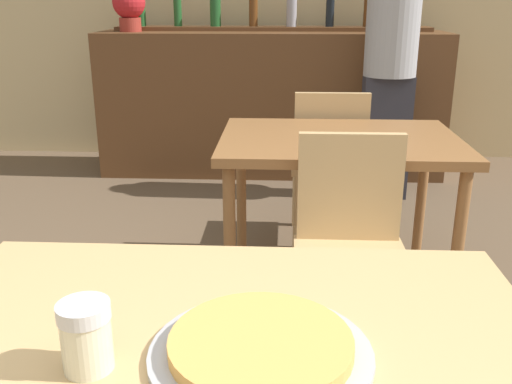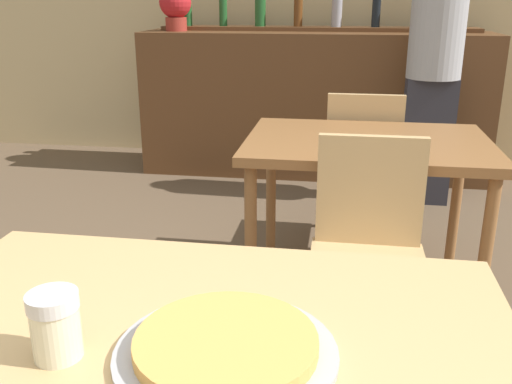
% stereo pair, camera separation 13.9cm
% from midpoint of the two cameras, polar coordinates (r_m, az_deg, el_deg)
% --- Properties ---
extents(dining_table_far, '(1.03, 0.76, 0.74)m').
position_cam_midpoint_polar(dining_table_far, '(2.52, 12.58, 3.20)').
color(dining_table_far, brown).
rests_on(dining_table_far, ground_plane).
extents(bar_counter, '(2.60, 0.56, 1.07)m').
position_cam_midpoint_polar(bar_counter, '(4.46, 6.66, 8.71)').
color(bar_counter, brown).
rests_on(bar_counter, ground_plane).
extents(bar_back_shelf, '(2.39, 0.24, 0.34)m').
position_cam_midpoint_polar(bar_back_shelf, '(4.54, 7.13, 16.71)').
color(bar_back_shelf, brown).
rests_on(bar_back_shelf, bar_counter).
extents(chair_far_side_front, '(0.40, 0.40, 0.86)m').
position_cam_midpoint_polar(chair_far_side_front, '(2.05, 13.09, -5.01)').
color(chair_far_side_front, tan).
rests_on(chair_far_side_front, ground_plane).
extents(chair_far_side_back, '(0.40, 0.40, 0.86)m').
position_cam_midpoint_polar(chair_far_side_back, '(3.09, 11.84, 3.24)').
color(chair_far_side_back, tan).
rests_on(chair_far_side_back, ground_plane).
extents(pizza_tray, '(0.37, 0.37, 0.04)m').
position_cam_midpoint_polar(pizza_tray, '(0.95, 1.32, -15.38)').
color(pizza_tray, '#A3A3A8').
rests_on(pizza_tray, dining_table_near).
extents(cheese_shaker, '(0.08, 0.08, 0.11)m').
position_cam_midpoint_polar(cheese_shaker, '(0.96, -15.48, -12.81)').
color(cheese_shaker, beige).
rests_on(cheese_shaker, dining_table_near).
extents(person_standing, '(0.34, 0.34, 1.73)m').
position_cam_midpoint_polar(person_standing, '(3.88, 18.43, 12.42)').
color(person_standing, '#2D2D38').
rests_on(person_standing, ground_plane).
extents(potted_plant, '(0.24, 0.24, 0.33)m').
position_cam_midpoint_polar(potted_plant, '(4.51, -7.15, 18.01)').
color(potted_plant, maroon).
rests_on(potted_plant, bar_counter).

